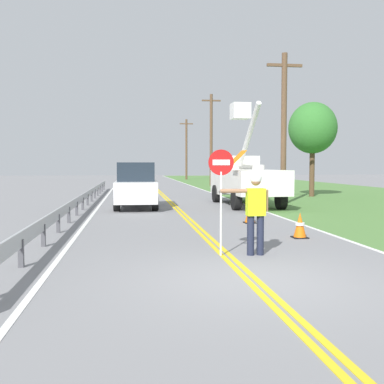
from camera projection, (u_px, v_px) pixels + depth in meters
ground_plane at (252, 280)px, 7.90m from camera, size 160.00×160.00×0.00m
grass_verge_right at (346, 196)px, 29.23m from camera, size 16.00×110.00×0.01m
centerline_yellow_left at (164, 198)px, 27.68m from camera, size 0.11×110.00×0.01m
centerline_yellow_right at (167, 198)px, 27.70m from camera, size 0.11×110.00×0.01m
edge_line_right at (223, 197)px, 28.17m from camera, size 0.12×110.00×0.01m
edge_line_left at (105, 198)px, 27.21m from camera, size 0.12×110.00×0.01m
flagger_worker at (255, 208)px, 10.03m from camera, size 1.09×0.25×1.83m
stop_sign_paddle at (221, 178)px, 9.88m from camera, size 0.56×0.04×2.33m
utility_bucket_truck at (244, 177)px, 22.66m from camera, size 2.67×6.85×5.13m
oncoming_suv_nearest at (136, 185)px, 21.03m from camera, size 1.98×4.64×2.10m
utility_pole_near at (284, 126)px, 22.75m from camera, size 1.80×0.28×7.53m
utility_pole_mid at (211, 138)px, 43.45m from camera, size 1.80×0.28×8.69m
utility_pole_far at (186, 148)px, 61.34m from camera, size 1.80×0.28×8.10m
traffic_cone_lead at (300, 226)px, 12.43m from camera, size 0.40×0.40×0.70m
traffic_cone_mid at (250, 213)px, 15.62m from camera, size 0.40×0.40×0.70m
guardrail_left_shoulder at (85, 196)px, 21.29m from camera, size 0.10×32.00×0.71m
roadside_tree_verge at (313, 128)px, 28.44m from camera, size 3.00×3.00×5.90m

